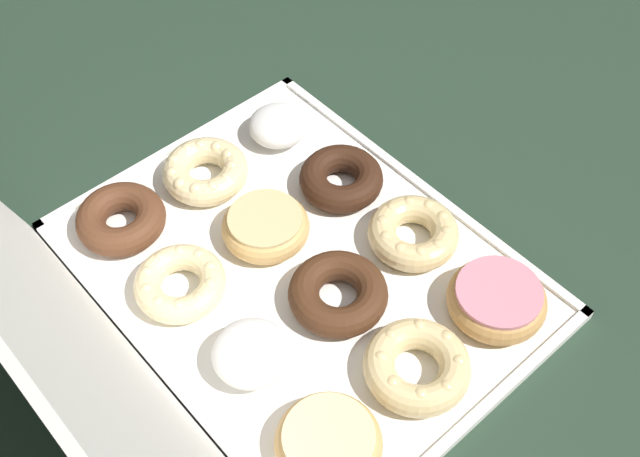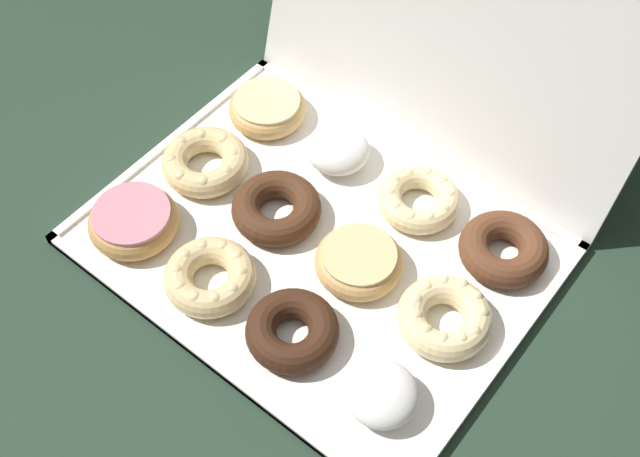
{
  "view_description": "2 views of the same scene",
  "coord_description": "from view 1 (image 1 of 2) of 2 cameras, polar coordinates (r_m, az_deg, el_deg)",
  "views": [
    {
      "loc": [
        -0.44,
        0.36,
        0.79
      ],
      "look_at": [
        0.01,
        -0.04,
        0.04
      ],
      "focal_mm": 43.85,
      "sensor_mm": 36.0,
      "label": 1
    },
    {
      "loc": [
        0.37,
        -0.45,
        0.85
      ],
      "look_at": [
        0.01,
        -0.01,
        0.06
      ],
      "focal_mm": 44.13,
      "sensor_mm": 36.0,
      "label": 2
    }
  ],
  "objects": [
    {
      "name": "glazed_ring_donut_6",
      "position": [
        0.98,
        -3.95,
        0.2
      ],
      "size": [
        0.11,
        0.11,
        0.04
      ],
      "color": "tan",
      "rests_on": "donut_box"
    },
    {
      "name": "powdered_filled_donut_3",
      "position": [
        1.1,
        -3.07,
        7.51
      ],
      "size": [
        0.08,
        0.08,
        0.04
      ],
      "color": "white",
      "rests_on": "donut_box"
    },
    {
      "name": "box_lid_open",
      "position": [
        0.73,
        -18.77,
        -5.45
      ],
      "size": [
        0.56,
        0.13,
        0.42
      ],
      "primitive_type": "cube",
      "rotation": [
        1.28,
        0.0,
        0.0
      ],
      "color": "white",
      "rests_on": "ground"
    },
    {
      "name": "powdered_filled_donut_9",
      "position": [
        0.88,
        -5.04,
        -9.05
      ],
      "size": [
        0.09,
        0.09,
        0.05
      ],
      "color": "white",
      "rests_on": "donut_box"
    },
    {
      "name": "chocolate_cake_ring_donut_5",
      "position": [
        0.92,
        1.35,
        -4.75
      ],
      "size": [
        0.12,
        0.12,
        0.04
      ],
      "color": "#472816",
      "rests_on": "donut_box"
    },
    {
      "name": "cruller_donut_4",
      "position": [
        0.88,
        7.21,
        -9.83
      ],
      "size": [
        0.12,
        0.12,
        0.04
      ],
      "color": "#EACC8C",
      "rests_on": "donut_box"
    },
    {
      "name": "ground_plane",
      "position": [
        0.97,
        -1.39,
        -3.23
      ],
      "size": [
        3.0,
        3.0,
        0.0
      ],
      "primitive_type": "plane",
      "color": "#233828"
    },
    {
      "name": "cruller_donut_1",
      "position": [
        0.98,
        6.83,
        -0.29
      ],
      "size": [
        0.12,
        0.12,
        0.04
      ],
      "color": "#EACC8C",
      "rests_on": "donut_box"
    },
    {
      "name": "donut_box",
      "position": [
        0.97,
        -1.4,
        -3.05
      ],
      "size": [
        0.56,
        0.43,
        0.01
      ],
      "color": "white",
      "rests_on": "ground"
    },
    {
      "name": "cruller_donut_7",
      "position": [
        1.05,
        -8.55,
        4.09
      ],
      "size": [
        0.12,
        0.12,
        0.04
      ],
      "color": "beige",
      "rests_on": "donut_box"
    },
    {
      "name": "pink_frosted_donut_0",
      "position": [
        0.94,
        12.78,
        -5.07
      ],
      "size": [
        0.12,
        0.12,
        0.04
      ],
      "color": "tan",
      "rests_on": "donut_box"
    },
    {
      "name": "chocolate_cake_ring_donut_2",
      "position": [
        1.04,
        1.55,
        3.67
      ],
      "size": [
        0.11,
        0.11,
        0.04
      ],
      "color": "#381E11",
      "rests_on": "donut_box"
    },
    {
      "name": "chocolate_cake_ring_donut_11",
      "position": [
        1.02,
        -14.32,
        0.69
      ],
      "size": [
        0.11,
        0.11,
        0.04
      ],
      "color": "#59331E",
      "rests_on": "donut_box"
    },
    {
      "name": "glazed_ring_donut_8",
      "position": [
        0.83,
        0.63,
        -15.33
      ],
      "size": [
        0.11,
        0.11,
        0.04
      ],
      "color": "tan",
      "rests_on": "donut_box"
    },
    {
      "name": "cruller_donut_10",
      "position": [
        0.95,
        -10.18,
        -3.92
      ],
      "size": [
        0.11,
        0.11,
        0.03
      ],
      "color": "beige",
      "rests_on": "donut_box"
    }
  ]
}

